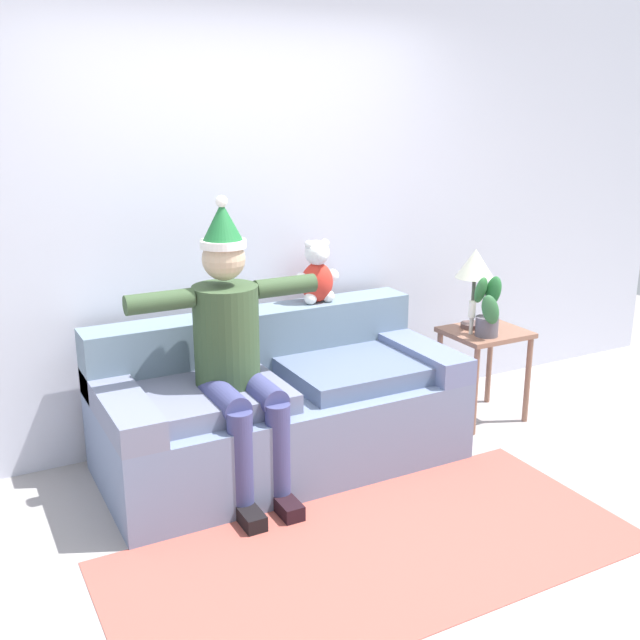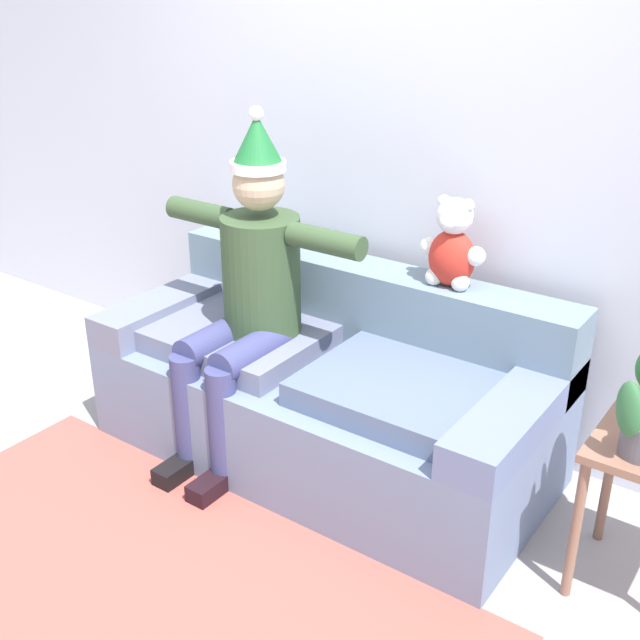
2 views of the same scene
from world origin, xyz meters
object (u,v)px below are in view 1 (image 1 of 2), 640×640
candle_tall (472,313)px  teddy_bear (317,274)px  couch (278,406)px  table_lamp (475,267)px  person_seated (234,346)px  potted_plant (488,309)px  side_table (484,347)px

candle_tall → teddy_bear: bearing=156.2°
couch → candle_tall: size_ratio=9.50×
couch → table_lamp: bearing=0.5°
person_seated → table_lamp: person_seated is taller
couch → candle_tall: bearing=-4.1°
couch → potted_plant: (1.34, -0.17, 0.43)m
couch → person_seated: size_ratio=1.29×
person_seated → potted_plant: bearing=-0.2°
side_table → table_lamp: 0.51m
person_seated → potted_plant: person_seated is taller
person_seated → candle_tall: size_ratio=7.34×
couch → teddy_bear: (0.41, 0.29, 0.66)m
candle_tall → potted_plant: bearing=-52.2°
table_lamp → teddy_bear: bearing=163.9°
person_seated → couch: bearing=27.1°
person_seated → table_lamp: (1.69, 0.17, 0.21)m
person_seated → side_table: size_ratio=2.59×
table_lamp → side_table: bearing=-63.1°
couch → candle_tall: couch is taller
couch → potted_plant: 1.41m
side_table → potted_plant: potted_plant is taller
couch → person_seated: bearing=-152.9°
couch → table_lamp: 1.52m
couch → candle_tall: (1.28, -0.09, 0.40)m
side_table → couch: bearing=177.1°
side_table → potted_plant: size_ratio=1.54×
side_table → table_lamp: table_lamp is taller
potted_plant → candle_tall: (-0.06, 0.07, -0.04)m
teddy_bear → side_table: 1.18m
couch → side_table: size_ratio=3.35×
table_lamp → potted_plant: 0.29m
couch → teddy_bear: teddy_bear is taller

